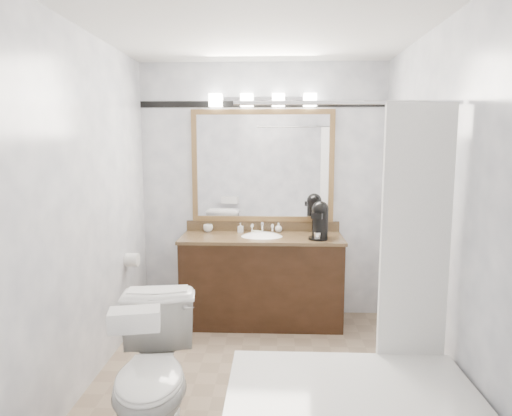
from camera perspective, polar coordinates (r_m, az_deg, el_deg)
The scene contains 14 objects.
room at distance 3.25m, azimuth 0.22°, elevation -0.23°, with size 2.42×2.62×2.52m.
vanity at distance 4.43m, azimuth 0.71°, elevation -8.72°, with size 1.53×0.58×0.97m.
mirror at distance 4.51m, azimuth 0.84°, elevation 5.26°, with size 1.40×0.04×1.10m.
vanity_light_bar at distance 4.47m, azimuth 0.83°, elevation 13.36°, with size 1.02×0.14×0.12m.
accent_stripe at distance 4.53m, azimuth 0.86°, elevation 12.87°, with size 2.40×0.01×0.06m, color black.
bathtub at distance 2.76m, azimuth 12.03°, elevation -23.49°, with size 1.30×0.75×1.96m.
tp_roll at distance 4.21m, azimuth -15.23°, elevation -6.25°, with size 0.12×0.12×0.11m, color white.
toilet at distance 2.82m, azimuth -12.65°, elevation -19.84°, with size 0.46×0.80×0.82m, color white.
tissue_box at distance 2.36m, azimuth -14.94°, elevation -13.30°, with size 0.25×0.13×0.10m, color white.
coffee_maker at distance 4.24m, azimuth 7.99°, elevation -1.41°, with size 0.19×0.22×0.35m.
cup_left at distance 4.55m, azimuth -6.02°, elevation -2.53°, with size 0.09×0.09×0.07m, color white.
soap_bottle_a at distance 4.50m, azimuth -1.95°, elevation -2.48°, with size 0.04×0.04×0.10m, color white.
soap_bottle_b at distance 4.53m, azimuth 2.82°, elevation -2.44°, with size 0.07×0.07×0.09m, color white.
soap_bar at distance 4.44m, azimuth 0.08°, elevation -3.06°, with size 0.09×0.06×0.03m, color beige.
Camera 1 is at (0.12, -3.22, 1.72)m, focal length 32.00 mm.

